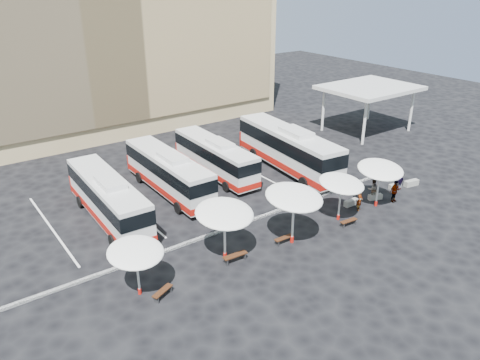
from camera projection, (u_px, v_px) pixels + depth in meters
ground at (253, 225)px, 33.87m from camera, size 120.00×120.00×0.00m
sandstone_building at (82, 13)px, 52.35m from camera, size 42.00×18.25×29.60m
service_canopy at (370, 89)px, 52.19m from camera, size 10.00×8.00×5.20m
curb_divider at (249, 221)px, 34.21m from camera, size 34.00×0.25×0.15m
bay_lines at (196, 187)px, 39.79m from camera, size 24.15×12.00×0.01m
bus_0 at (108, 197)px, 33.78m from camera, size 2.90×11.43×3.61m
bus_1 at (168, 172)px, 38.15m from camera, size 2.75×11.41×3.61m
bus_2 at (215, 156)px, 41.59m from camera, size 2.76×10.91×3.44m
bus_3 at (288, 148)px, 42.67m from camera, size 4.07×13.19×4.12m
sunshade_0 at (136, 252)px, 25.43m from camera, size 3.49×3.52×3.25m
sunshade_1 at (224, 214)px, 28.53m from camera, size 3.77×3.82×3.81m
sunshade_2 at (294, 197)px, 30.28m from camera, size 4.53×4.57×3.98m
sunshade_3 at (341, 184)px, 33.40m from camera, size 4.00×4.03×3.43m
sunshade_4 at (380, 170)px, 35.36m from camera, size 4.36×4.39×3.62m
wood_bench_0 at (163, 292)px, 26.16m from camera, size 1.47×0.93×0.44m
wood_bench_1 at (235, 256)px, 29.36m from camera, size 1.66×0.53×0.50m
wood_bench_2 at (284, 239)px, 31.40m from camera, size 1.45×0.43×0.44m
wood_bench_3 at (349, 222)px, 33.60m from camera, size 1.43×0.49×0.43m
conc_bench_0 at (351, 203)px, 36.60m from camera, size 1.26×0.45×0.47m
conc_bench_1 at (375, 197)px, 37.57m from camera, size 1.20×0.75×0.43m
conc_bench_2 at (395, 186)px, 39.50m from camera, size 1.14×0.57×0.41m
conc_bench_3 at (411, 183)px, 39.98m from camera, size 1.38×0.66×0.50m
passenger_0 at (360, 200)px, 35.63m from camera, size 0.72×0.63×1.66m
passenger_1 at (373, 189)px, 37.42m from camera, size 1.03×0.97×1.69m
passenger_2 at (395, 191)px, 36.89m from camera, size 1.09×0.47×1.84m
passenger_3 at (400, 181)px, 39.03m from camera, size 1.11×0.72×1.62m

